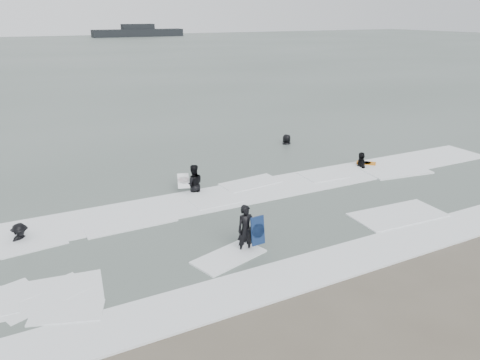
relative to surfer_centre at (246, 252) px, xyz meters
name	(u,v)px	position (x,y,z in m)	size (l,w,h in m)	color
ground	(311,259)	(1.64, -1.35, 0.00)	(320.00, 320.00, 0.00)	brown
sea	(46,57)	(1.64, 78.65, 0.06)	(320.00, 320.00, 0.00)	#47544C
surfer_centre	(246,252)	(0.00, 0.00, 0.00)	(0.62, 0.41, 1.69)	black
surfer_wading	(194,192)	(0.49, 5.88, 0.00)	(0.89, 0.69, 1.82)	black
surfer_breaker	(21,242)	(-6.57, 4.20, 0.00)	(0.99, 0.57, 1.53)	black
surfer_right_near	(361,167)	(9.39, 5.28, 0.00)	(1.15, 0.48, 1.96)	black
surfer_right_far	(287,145)	(8.34, 10.64, 0.00)	(0.87, 0.57, 1.79)	black
surf_foam	(255,216)	(1.64, 2.35, 0.04)	(30.03, 9.06, 0.09)	white
bodyboards	(277,186)	(3.47, 3.79, 0.50)	(10.70, 6.95, 1.25)	#0F2148
vessel_horizon	(138,32)	(35.74, 142.24, 1.45)	(28.65, 5.12, 3.89)	black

